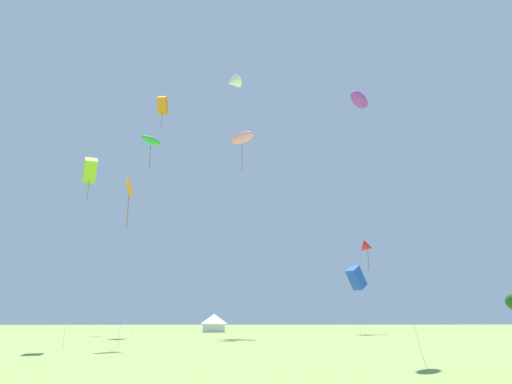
% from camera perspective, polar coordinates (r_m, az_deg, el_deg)
% --- Properties ---
extents(kite_red_delta, '(2.79, 3.23, 12.37)m').
position_cam_1_polar(kite_red_delta, '(66.70, 13.30, -6.45)').
color(kite_red_delta, red).
rests_on(kite_red_delta, ground).
extents(kite_green_parafoil, '(2.03, 2.17, 15.07)m').
position_cam_1_polar(kite_green_parafoil, '(36.68, -12.57, 6.00)').
color(kite_green_parafoil, green).
rests_on(kite_green_parafoil, ground).
extents(kite_orange_box, '(1.47, 3.25, 31.57)m').
position_cam_1_polar(kite_orange_box, '(67.28, -11.22, 10.19)').
color(kite_orange_box, orange).
rests_on(kite_orange_box, ground).
extents(kite_white_delta, '(3.20, 2.54, 33.68)m').
position_cam_1_polar(kite_white_delta, '(64.92, -2.81, 13.09)').
color(kite_white_delta, white).
rests_on(kite_white_delta, ground).
extents(kite_lime_box, '(1.27, 2.71, 12.28)m').
position_cam_1_polar(kite_lime_box, '(33.74, -19.41, 2.43)').
color(kite_lime_box, '#99DB2D').
rests_on(kite_lime_box, ground).
extents(kite_orange_diamond, '(2.44, 3.80, 20.57)m').
position_cam_1_polar(kite_orange_diamond, '(66.12, -15.04, 0.23)').
color(kite_orange_diamond, orange).
rests_on(kite_orange_diamond, ground).
extents(kite_blue_box, '(3.00, 2.73, 8.44)m').
position_cam_1_polar(kite_blue_box, '(62.48, 12.02, -10.11)').
color(kite_blue_box, blue).
rests_on(kite_blue_box, ground).
extents(kite_purple_parafoil, '(2.81, 2.12, 13.36)m').
position_cam_1_polar(kite_purple_parafoil, '(26.33, 12.39, 10.73)').
color(kite_purple_parafoil, purple).
rests_on(kite_purple_parafoil, ground).
extents(kite_pink_parafoil, '(3.90, 4.18, 24.43)m').
position_cam_1_polar(kite_pink_parafoil, '(59.25, -1.70, 6.54)').
color(kite_pink_parafoil, pink).
rests_on(kite_pink_parafoil, ground).
extents(festival_tent_right, '(3.97, 3.97, 2.58)m').
position_cam_1_polar(festival_tent_right, '(72.11, -5.10, -15.37)').
color(festival_tent_right, white).
rests_on(festival_tent_right, ground).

